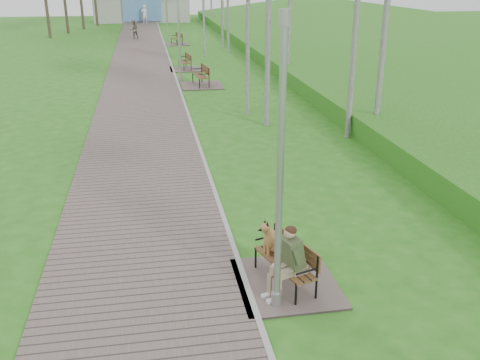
# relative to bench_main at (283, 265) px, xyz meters

# --- Properties ---
(ground) EXTENTS (120.00, 120.00, 0.00)m
(ground) POSITION_rel_bench_main_xyz_m (-0.60, 3.19, -0.41)
(ground) COLOR #276718
(ground) RESTS_ON ground
(walkway) EXTENTS (3.50, 67.00, 0.04)m
(walkway) POSITION_rel_bench_main_xyz_m (-2.35, 24.69, -0.39)
(walkway) COLOR #655551
(walkway) RESTS_ON ground
(kerb) EXTENTS (0.10, 67.00, 0.05)m
(kerb) POSITION_rel_bench_main_xyz_m (-0.60, 24.69, -0.38)
(kerb) COLOR #999993
(kerb) RESTS_ON ground
(embankment) EXTENTS (14.00, 70.00, 1.60)m
(embankment) POSITION_rel_bench_main_xyz_m (11.40, 23.19, -0.41)
(embankment) COLOR #46912C
(embankment) RESTS_ON ground
(building_north) EXTENTS (10.00, 5.20, 4.00)m
(building_north) POSITION_rel_bench_main_xyz_m (-2.10, 54.16, 1.59)
(building_north) COLOR #9E9E99
(building_north) RESTS_ON ground
(bench_main) EXTENTS (1.68, 1.87, 1.47)m
(bench_main) POSITION_rel_bench_main_xyz_m (0.00, 0.00, 0.00)
(bench_main) COLOR #655551
(bench_main) RESTS_ON ground
(bench_second) EXTENTS (1.92, 2.14, 1.18)m
(bench_second) POSITION_rel_bench_main_xyz_m (0.45, 17.46, -0.19)
(bench_second) COLOR #655551
(bench_second) RESTS_ON ground
(bench_third) EXTENTS (1.71, 1.91, 1.05)m
(bench_third) POSITION_rel_bench_main_xyz_m (0.07, 22.15, -0.22)
(bench_third) COLOR #655551
(bench_third) RESTS_ON ground
(bench_far) EXTENTS (1.69, 1.88, 1.04)m
(bench_far) POSITION_rel_bench_main_xyz_m (0.32, 33.19, -0.22)
(bench_far) COLOR #655551
(bench_far) RESTS_ON ground
(lamp_post_near) EXTENTS (0.18, 0.18, 4.58)m
(lamp_post_near) POSITION_rel_bench_main_xyz_m (-0.24, -0.57, 1.73)
(lamp_post_near) COLOR #9FA1A7
(lamp_post_near) RESTS_ON ground
(lamp_post_second) EXTENTS (0.20, 0.20, 5.09)m
(lamp_post_second) POSITION_rel_bench_main_xyz_m (-0.41, 18.75, 1.97)
(lamp_post_second) COLOR #9FA1A7
(lamp_post_second) RESTS_ON ground
(lamp_post_third) EXTENTS (0.21, 0.21, 5.40)m
(lamp_post_third) POSITION_rel_bench_main_xyz_m (-0.39, 31.88, 2.12)
(lamp_post_third) COLOR #9FA1A7
(lamp_post_third) RESTS_ON ground
(pedestrian_near) EXTENTS (0.81, 0.68, 1.89)m
(pedestrian_near) POSITION_rel_bench_main_xyz_m (-1.87, 50.83, 0.54)
(pedestrian_near) COLOR silver
(pedestrian_near) RESTS_ON ground
(pedestrian_far) EXTENTS (0.83, 0.71, 1.48)m
(pedestrian_far) POSITION_rel_bench_main_xyz_m (-2.82, 37.32, 0.33)
(pedestrian_far) COLOR gray
(pedestrian_far) RESTS_ON ground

